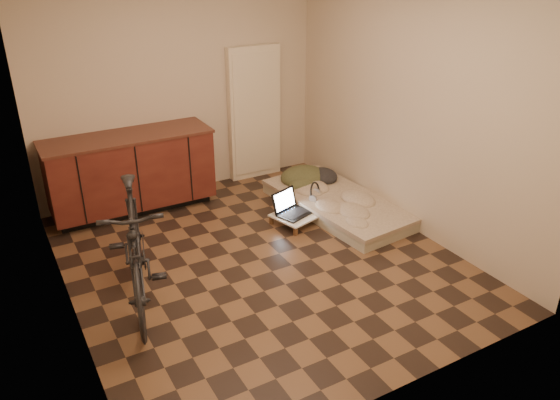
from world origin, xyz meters
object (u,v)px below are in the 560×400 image
bicycle (135,242)px  lap_desk (302,213)px  futon (338,204)px  laptop (291,209)px

bicycle → lap_desk: size_ratio=2.34×
bicycle → futon: bearing=27.8°
bicycle → laptop: bicycle is taller
futon → lap_desk: size_ratio=2.57×
bicycle → futon: size_ratio=0.91×
bicycle → laptop: (1.87, 0.60, -0.41)m
futon → lap_desk: futon is taller
futon → laptop: size_ratio=4.38×
lap_desk → laptop: (-0.13, 0.02, 0.06)m
futon → lap_desk: 0.50m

